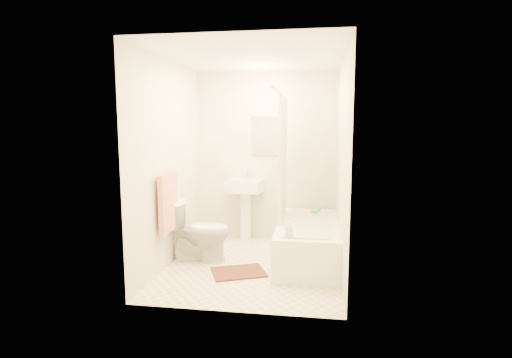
# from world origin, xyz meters

# --- Properties ---
(floor) EXTENTS (2.40, 2.40, 0.00)m
(floor) POSITION_xyz_m (0.00, 0.00, 0.00)
(floor) COLOR beige
(floor) RESTS_ON ground
(ceiling) EXTENTS (2.40, 2.40, 0.00)m
(ceiling) POSITION_xyz_m (0.00, 0.00, 2.40)
(ceiling) COLOR white
(ceiling) RESTS_ON ground
(wall_back) EXTENTS (2.00, 0.02, 2.40)m
(wall_back) POSITION_xyz_m (0.00, 1.20, 1.20)
(wall_back) COLOR beige
(wall_back) RESTS_ON ground
(wall_left) EXTENTS (0.02, 2.40, 2.40)m
(wall_left) POSITION_xyz_m (-1.00, 0.00, 1.20)
(wall_left) COLOR beige
(wall_left) RESTS_ON ground
(wall_right) EXTENTS (0.02, 2.40, 2.40)m
(wall_right) POSITION_xyz_m (1.00, 0.00, 1.20)
(wall_right) COLOR beige
(wall_right) RESTS_ON ground
(mirror) EXTENTS (0.40, 0.03, 0.55)m
(mirror) POSITION_xyz_m (0.00, 1.18, 1.50)
(mirror) COLOR white
(mirror) RESTS_ON wall_back
(curtain_rod) EXTENTS (0.03, 1.70, 0.03)m
(curtain_rod) POSITION_xyz_m (0.30, 0.10, 2.00)
(curtain_rod) COLOR silver
(curtain_rod) RESTS_ON wall_back
(shower_curtain) EXTENTS (0.04, 0.80, 1.55)m
(shower_curtain) POSITION_xyz_m (0.30, 0.50, 1.22)
(shower_curtain) COLOR silver
(shower_curtain) RESTS_ON curtain_rod
(towel_bar) EXTENTS (0.02, 0.60, 0.02)m
(towel_bar) POSITION_xyz_m (-0.96, -0.25, 1.10)
(towel_bar) COLOR silver
(towel_bar) RESTS_ON wall_left
(towel) EXTENTS (0.06, 0.45, 0.66)m
(towel) POSITION_xyz_m (-0.93, -0.25, 0.78)
(towel) COLOR #CC7266
(towel) RESTS_ON towel_bar
(toilet_paper) EXTENTS (0.11, 0.12, 0.12)m
(toilet_paper) POSITION_xyz_m (-0.93, 0.12, 0.70)
(toilet_paper) COLOR white
(toilet_paper) RESTS_ON wall_left
(toilet) EXTENTS (0.78, 0.48, 0.73)m
(toilet) POSITION_xyz_m (-0.68, 0.10, 0.37)
(toilet) COLOR white
(toilet) RESTS_ON floor
(sink) EXTENTS (0.53, 0.44, 0.96)m
(sink) POSITION_xyz_m (-0.28, 1.06, 0.48)
(sink) COLOR white
(sink) RESTS_ON floor
(bathtub) EXTENTS (0.73, 1.66, 0.47)m
(bathtub) POSITION_xyz_m (0.64, 0.30, 0.23)
(bathtub) COLOR white
(bathtub) RESTS_ON floor
(bath_mat) EXTENTS (0.70, 0.62, 0.02)m
(bath_mat) POSITION_xyz_m (-0.12, -0.27, 0.01)
(bath_mat) COLOR #542F20
(bath_mat) RESTS_ON floor
(soap_bottle) EXTENTS (0.09, 0.09, 0.18)m
(soap_bottle) POSITION_xyz_m (0.45, -0.39, 0.56)
(soap_bottle) COLOR white
(soap_bottle) RESTS_ON bathtub
(scrub_brush) EXTENTS (0.13, 0.23, 0.04)m
(scrub_brush) POSITION_xyz_m (0.73, 0.89, 0.49)
(scrub_brush) COLOR #4CC169
(scrub_brush) RESTS_ON bathtub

